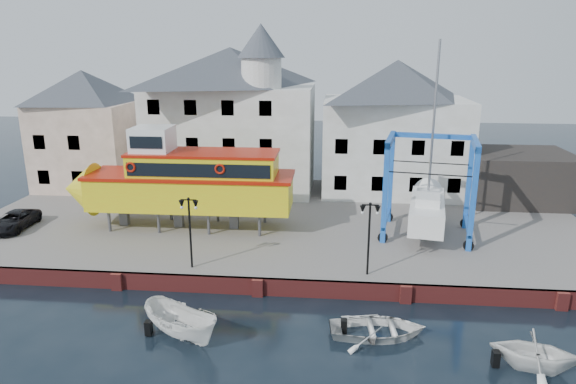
{
  "coord_description": "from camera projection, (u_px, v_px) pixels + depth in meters",
  "views": [
    {
      "loc": [
        4.11,
        -25.38,
        13.23
      ],
      "look_at": [
        1.0,
        7.0,
        4.0
      ],
      "focal_mm": 32.0,
      "sensor_mm": 36.0,
      "label": 1
    }
  ],
  "objects": [
    {
      "name": "shed_dark",
      "position": [
        518.0,
        176.0,
        42.01
      ],
      "size": [
        8.0,
        7.0,
        4.0
      ],
      "primitive_type": "cube",
      "color": "#262423",
      "rests_on": "hardstanding"
    },
    {
      "name": "motorboat_a",
      "position": [
        182.0,
        337.0,
        24.25
      ],
      "size": [
        4.77,
        3.85,
        1.76
      ],
      "primitive_type": "imported",
      "rotation": [
        0.0,
        0.0,
        1.02
      ],
      "color": "white",
      "rests_on": "ground"
    },
    {
      "name": "building_white_main",
      "position": [
        233.0,
        117.0,
        44.35
      ],
      "size": [
        14.0,
        8.3,
        14.0
      ],
      "color": "beige",
      "rests_on": "hardstanding"
    },
    {
      "name": "travel_lift",
      "position": [
        428.0,
        201.0,
        34.77
      ],
      "size": [
        6.64,
        8.65,
        12.7
      ],
      "rotation": [
        0.0,
        0.0,
        -0.18
      ],
      "color": "#163B9E",
      "rests_on": "hardstanding"
    },
    {
      "name": "van",
      "position": [
        14.0,
        221.0,
        35.57
      ],
      "size": [
        2.2,
        4.42,
        1.2
      ],
      "primitive_type": "imported",
      "rotation": [
        0.0,
        0.0,
        0.05
      ],
      "color": "black",
      "rests_on": "hardstanding"
    },
    {
      "name": "quay_wall",
      "position": [
        258.0,
        286.0,
        28.26
      ],
      "size": [
        44.0,
        0.47,
        1.0
      ],
      "color": "maroon",
      "rests_on": "ground"
    },
    {
      "name": "motorboat_c",
      "position": [
        533.0,
        369.0,
        21.86
      ],
      "size": [
        4.29,
        3.92,
        1.92
      ],
      "primitive_type": "imported",
      "rotation": [
        0.0,
        0.0,
        1.33
      ],
      "color": "white",
      "rests_on": "ground"
    },
    {
      "name": "motorboat_b",
      "position": [
        377.0,
        335.0,
        24.39
      ],
      "size": [
        4.83,
        3.66,
        0.94
      ],
      "primitive_type": "imported",
      "rotation": [
        0.0,
        0.0,
        1.66
      ],
      "color": "white",
      "rests_on": "ground"
    },
    {
      "name": "ground",
      "position": [
        258.0,
        296.0,
        28.3
      ],
      "size": [
        140.0,
        140.0,
        0.0
      ],
      "primitive_type": "plane",
      "color": "black",
      "rests_on": "ground"
    },
    {
      "name": "lamp_post_left",
      "position": [
        189.0,
        215.0,
        28.67
      ],
      "size": [
        1.12,
        0.32,
        4.2
      ],
      "color": "black",
      "rests_on": "hardstanding"
    },
    {
      "name": "building_pink",
      "position": [
        87.0,
        130.0,
        45.5
      ],
      "size": [
        8.0,
        7.0,
        10.3
      ],
      "color": "tan",
      "rests_on": "hardstanding"
    },
    {
      "name": "tour_boat",
      "position": [
        177.0,
        181.0,
        35.33
      ],
      "size": [
        16.2,
        4.03,
        7.04
      ],
      "rotation": [
        0.0,
        0.0,
        0.01
      ],
      "color": "#59595E",
      "rests_on": "hardstanding"
    },
    {
      "name": "building_white_right",
      "position": [
        394.0,
        127.0,
        43.86
      ],
      "size": [
        12.0,
        8.0,
        11.2
      ],
      "color": "beige",
      "rests_on": "hardstanding"
    },
    {
      "name": "hardstanding",
      "position": [
        280.0,
        222.0,
        38.69
      ],
      "size": [
        44.0,
        22.0,
        1.0
      ],
      "primitive_type": "cube",
      "color": "#67605B",
      "rests_on": "ground"
    },
    {
      "name": "lamp_post_right",
      "position": [
        370.0,
        220.0,
        27.75
      ],
      "size": [
        1.12,
        0.32,
        4.2
      ],
      "color": "black",
      "rests_on": "hardstanding"
    }
  ]
}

